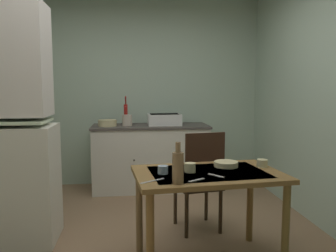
# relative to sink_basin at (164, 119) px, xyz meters

# --- Properties ---
(ground_plane) EXTENTS (5.27, 5.27, 0.00)m
(ground_plane) POSITION_rel_sink_basin_xyz_m (-0.36, -1.81, -0.95)
(ground_plane) COLOR #8B6C4F
(wall_back) EXTENTS (3.59, 0.10, 2.69)m
(wall_back) POSITION_rel_sink_basin_xyz_m (-0.36, 0.37, 0.39)
(wall_back) COLOR #B3CAB4
(wall_back) RESTS_ON ground
(counter_cabinet) EXTENTS (1.56, 0.64, 0.88)m
(counter_cabinet) POSITION_rel_sink_basin_xyz_m (-0.19, -0.00, -0.51)
(counter_cabinet) COLOR silver
(counter_cabinet) RESTS_ON ground
(sink_basin) EXTENTS (0.44, 0.34, 0.15)m
(sink_basin) POSITION_rel_sink_basin_xyz_m (0.00, 0.00, 0.00)
(sink_basin) COLOR white
(sink_basin) RESTS_ON counter_cabinet
(hand_pump) EXTENTS (0.05, 0.27, 0.39)m
(hand_pump) POSITION_rel_sink_basin_xyz_m (-0.52, 0.05, 0.09)
(hand_pump) COLOR #B21E19
(hand_pump) RESTS_ON counter_cabinet
(mixing_bowl_counter) EXTENTS (0.24, 0.24, 0.08)m
(mixing_bowl_counter) POSITION_rel_sink_basin_xyz_m (-0.76, -0.05, -0.04)
(mixing_bowl_counter) COLOR beige
(mixing_bowl_counter) RESTS_ON counter_cabinet
(stoneware_crock) EXTENTS (0.13, 0.13, 0.15)m
(stoneware_crock) POSITION_rel_sink_basin_xyz_m (-0.50, -0.03, -0.01)
(stoneware_crock) COLOR beige
(stoneware_crock) RESTS_ON counter_cabinet
(dining_table) EXTENTS (1.18, 0.81, 0.73)m
(dining_table) POSITION_rel_sink_basin_xyz_m (0.13, -2.05, -0.32)
(dining_table) COLOR brown
(dining_table) RESTS_ON ground
(chair_far_side) EXTENTS (0.46, 0.46, 0.97)m
(chair_far_side) POSITION_rel_sink_basin_xyz_m (0.19, -1.47, -0.45)
(chair_far_side) COLOR #362616
(chair_far_side) RESTS_ON ground
(serving_bowl_wide) EXTENTS (0.20, 0.20, 0.04)m
(serving_bowl_wide) POSITION_rel_sink_basin_xyz_m (0.32, -1.88, -0.20)
(serving_bowl_wide) COLOR beige
(serving_bowl_wide) RESTS_ON dining_table
(mug_tall) EXTENTS (0.09, 0.09, 0.07)m
(mug_tall) POSITION_rel_sink_basin_xyz_m (-0.01, -2.03, -0.18)
(mug_tall) COLOR beige
(mug_tall) RESTS_ON dining_table
(teacup_mint) EXTENTS (0.08, 0.08, 0.06)m
(teacup_mint) POSITION_rel_sink_basin_xyz_m (-0.22, -2.06, -0.19)
(teacup_mint) COLOR #9EB2C6
(teacup_mint) RESTS_ON dining_table
(mug_dark) EXTENTS (0.09, 0.09, 0.06)m
(mug_dark) POSITION_rel_sink_basin_xyz_m (0.61, -1.94, -0.19)
(mug_dark) COLOR beige
(mug_dark) RESTS_ON dining_table
(glass_bottle) EXTENTS (0.08, 0.08, 0.28)m
(glass_bottle) POSITION_rel_sink_basin_xyz_m (-0.15, -2.33, -0.10)
(glass_bottle) COLOR olive
(glass_bottle) RESTS_ON dining_table
(table_knife) EXTENTS (0.18, 0.12, 0.00)m
(table_knife) POSITION_rel_sink_basin_xyz_m (-0.32, -2.26, -0.22)
(table_knife) COLOR silver
(table_knife) RESTS_ON dining_table
(teaspoon_near_bowl) EXTENTS (0.13, 0.09, 0.00)m
(teaspoon_near_bowl) POSITION_rel_sink_basin_xyz_m (-0.01, -2.28, -0.22)
(teaspoon_near_bowl) COLOR beige
(teaspoon_near_bowl) RESTS_ON dining_table
(teaspoon_by_cup) EXTENTS (0.10, 0.13, 0.00)m
(teaspoon_by_cup) POSITION_rel_sink_basin_xyz_m (0.16, -2.17, -0.22)
(teaspoon_by_cup) COLOR beige
(teaspoon_by_cup) RESTS_ON dining_table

